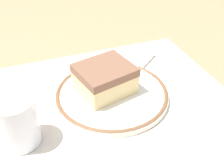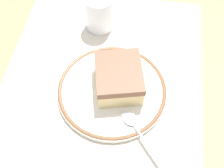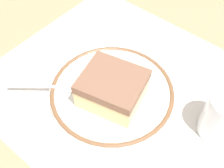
{
  "view_description": "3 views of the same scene",
  "coord_description": "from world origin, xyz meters",
  "px_view_note": "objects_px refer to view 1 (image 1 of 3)",
  "views": [
    {
      "loc": [
        0.12,
        0.37,
        0.35
      ],
      "look_at": [
        -0.03,
        -0.02,
        0.03
      ],
      "focal_mm": 43.86,
      "sensor_mm": 36.0,
      "label": 1
    },
    {
      "loc": [
        -0.32,
        -0.07,
        0.51
      ],
      "look_at": [
        -0.03,
        -0.02,
        0.03
      ],
      "focal_mm": 46.21,
      "sensor_mm": 36.0,
      "label": 2
    },
    {
      "loc": [
        0.17,
        -0.27,
        0.43
      ],
      "look_at": [
        -0.03,
        -0.02,
        0.03
      ],
      "focal_mm": 47.49,
      "sensor_mm": 36.0,
      "label": 3
    }
  ],
  "objects_px": {
    "cake_slice": "(105,79)",
    "spoon": "(136,69)",
    "plate": "(112,94)",
    "cup": "(18,124)"
  },
  "relations": [
    {
      "from": "cake_slice",
      "to": "spoon",
      "type": "height_order",
      "value": "cake_slice"
    },
    {
      "from": "cake_slice",
      "to": "cup",
      "type": "bearing_deg",
      "value": 21.91
    },
    {
      "from": "cake_slice",
      "to": "cup",
      "type": "xyz_separation_m",
      "value": [
        0.17,
        0.07,
        -0.0
      ]
    },
    {
      "from": "cake_slice",
      "to": "cup",
      "type": "distance_m",
      "value": 0.18
    },
    {
      "from": "plate",
      "to": "cup",
      "type": "xyz_separation_m",
      "value": [
        0.18,
        0.06,
        0.03
      ]
    },
    {
      "from": "plate",
      "to": "cup",
      "type": "bearing_deg",
      "value": 17.37
    },
    {
      "from": "plate",
      "to": "cup",
      "type": "distance_m",
      "value": 0.19
    },
    {
      "from": "cup",
      "to": "plate",
      "type": "bearing_deg",
      "value": -162.63
    },
    {
      "from": "spoon",
      "to": "cake_slice",
      "type": "bearing_deg",
      "value": 26.22
    },
    {
      "from": "plate",
      "to": "cup",
      "type": "height_order",
      "value": "cup"
    }
  ]
}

